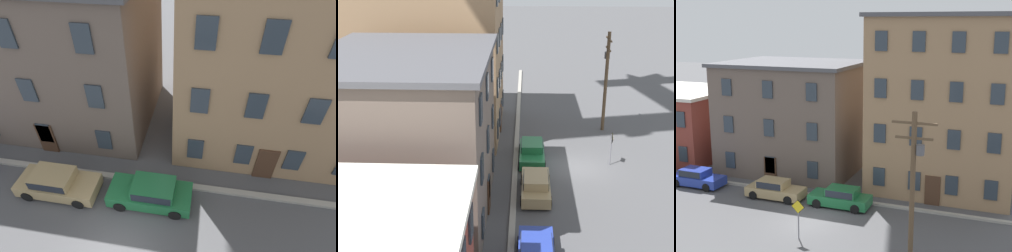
% 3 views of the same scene
% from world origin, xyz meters
% --- Properties ---
extents(kerb_strip, '(56.00, 0.36, 0.16)m').
position_xyz_m(kerb_strip, '(0.00, 4.50, 0.08)').
color(kerb_strip, '#9E998E').
rests_on(kerb_strip, ground_plane).
extents(apartment_midblock, '(12.00, 9.58, 9.63)m').
position_xyz_m(apartment_midblock, '(-6.20, 10.53, 4.83)').
color(apartment_midblock, '#66564C').
rests_on(apartment_midblock, ground_plane).
extents(apartment_far, '(11.24, 11.80, 13.67)m').
position_xyz_m(apartment_far, '(7.14, 11.64, 6.85)').
color(apartment_far, '#9E7A56').
rests_on(apartment_far, ground_plane).
extents(car_tan, '(4.40, 1.92, 1.43)m').
position_xyz_m(car_tan, '(-4.19, 3.11, 0.75)').
color(car_tan, tan).
rests_on(car_tan, ground_plane).
extents(car_green, '(4.40, 1.92, 1.43)m').
position_xyz_m(car_green, '(1.07, 3.31, 0.75)').
color(car_green, '#1E6638').
rests_on(car_green, ground_plane).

